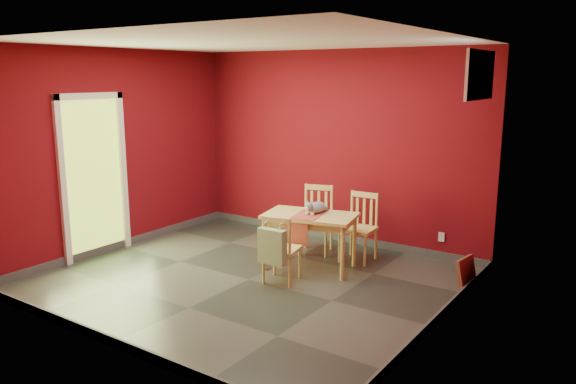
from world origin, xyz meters
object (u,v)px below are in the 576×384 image
Objects in this scene: dining_table at (310,221)px; chair_near at (281,248)px; cat at (316,205)px; chair_far_right at (360,226)px; tote_bag at (272,246)px; picture_frame at (466,273)px; chair_far_left at (316,218)px.

dining_table is 0.63m from chair_near.
cat is (0.05, 0.69, 0.37)m from chair_near.
chair_far_right is 1.88× the size of tote_bag.
chair_far_right reaches higher than tote_bag.
chair_near is at bearing -151.41° from picture_frame.
chair_near is 0.79m from cat.
cat is at bearing 88.50° from tote_bag.
tote_bag is at bearing -78.20° from chair_far_left.
picture_frame is (1.78, 0.31, -0.60)m from cat.
chair_far_right is 1.50m from picture_frame.
dining_table is 1.51× the size of chair_near.
chair_near reaches higher than tote_bag.
picture_frame is at bearing 7.91° from cat.
dining_table is at bearing 90.65° from tote_bag.
chair_far_right reaches higher than chair_near.
tote_bag reaches higher than picture_frame.
chair_far_left is 0.64m from chair_far_right.
chair_far_right is at bearing 1.29° from chair_far_left.
cat reaches higher than chair_far_right.
chair_far_right is at bearing 170.92° from picture_frame.
tote_bag is (0.01, -0.80, -0.11)m from dining_table.
chair_far_right is at bearing 60.69° from dining_table.
cat is at bearing -58.72° from chair_far_left.
chair_near is (-0.02, -0.60, -0.19)m from dining_table.
chair_near is at bearing -91.73° from dining_table.
tote_bag is 1.21× the size of cat.
chair_far_left reaches higher than picture_frame.
chair_far_right is 1.47m from tote_bag.
cat is at bearing 70.98° from dining_table.
chair_far_right is at bearing 57.21° from cat.
tote_bag is at bearing -146.44° from picture_frame.
tote_bag is at bearing -89.35° from dining_table.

